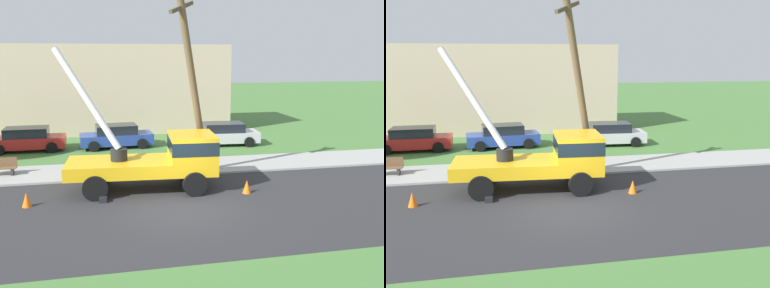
% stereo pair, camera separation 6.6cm
% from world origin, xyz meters
% --- Properties ---
extents(ground_plane, '(120.00, 120.00, 0.00)m').
position_xyz_m(ground_plane, '(0.00, 12.00, 0.00)').
color(ground_plane, '#477538').
extents(road_asphalt, '(80.00, 8.69, 0.01)m').
position_xyz_m(road_asphalt, '(0.00, 0.00, 0.00)').
color(road_asphalt, '#2B2B2D').
rests_on(road_asphalt, ground).
extents(sidewalk_strip, '(80.00, 3.17, 0.10)m').
position_xyz_m(sidewalk_strip, '(0.00, 5.93, 0.05)').
color(sidewalk_strip, '#9E9E99').
rests_on(sidewalk_strip, ground).
extents(utility_truck, '(6.74, 3.21, 5.98)m').
position_xyz_m(utility_truck, '(-0.37, 2.70, 1.41)').
color(utility_truck, gold).
rests_on(utility_truck, ground).
extents(leaning_utility_pole, '(2.40, 2.68, 8.70)m').
position_xyz_m(leaning_utility_pole, '(1.27, 4.04, 4.46)').
color(leaning_utility_pole, brown).
rests_on(leaning_utility_pole, ground).
extents(traffic_cone_ahead, '(0.36, 0.36, 0.56)m').
position_xyz_m(traffic_cone_ahead, '(2.98, 1.32, 0.28)').
color(traffic_cone_ahead, orange).
rests_on(traffic_cone_ahead, ground).
extents(traffic_cone_behind, '(0.36, 0.36, 0.56)m').
position_xyz_m(traffic_cone_behind, '(-5.68, 1.46, 0.28)').
color(traffic_cone_behind, orange).
rests_on(traffic_cone_behind, ground).
extents(traffic_cone_curbside, '(0.36, 0.36, 0.56)m').
position_xyz_m(traffic_cone_curbside, '(1.30, 4.14, 0.28)').
color(traffic_cone_curbside, orange).
rests_on(traffic_cone_curbside, ground).
extents(parked_sedan_red, '(4.43, 2.07, 1.42)m').
position_xyz_m(parked_sedan_red, '(-7.22, 11.71, 0.71)').
color(parked_sedan_red, '#B21E1E').
rests_on(parked_sedan_red, ground).
extents(parked_sedan_blue, '(4.53, 2.24, 1.42)m').
position_xyz_m(parked_sedan_blue, '(-1.96, 11.66, 0.71)').
color(parked_sedan_blue, '#263F99').
rests_on(parked_sedan_blue, ground).
extents(parked_sedan_silver, '(4.51, 2.22, 1.42)m').
position_xyz_m(parked_sedan_silver, '(4.76, 11.02, 0.71)').
color(parked_sedan_silver, '#B7B7BF').
rests_on(parked_sedan_silver, ground).
extents(lowrise_building_backdrop, '(18.00, 6.00, 6.40)m').
position_xyz_m(lowrise_building_backdrop, '(-2.38, 18.67, 3.20)').
color(lowrise_building_backdrop, '#C6B293').
rests_on(lowrise_building_backdrop, ground).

